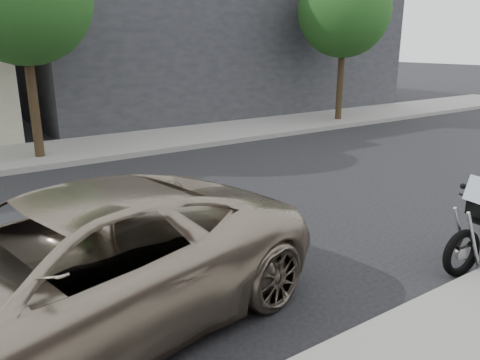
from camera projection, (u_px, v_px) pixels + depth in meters
The scene contains 5 objects.
ground at pixel (228, 212), 8.66m from camera, with size 120.00×120.00×0.00m, color black.
far_sidewalk at pixel (108, 146), 13.79m from camera, with size 44.00×3.00×0.15m, color gray.
far_building_dark at pixel (197, 32), 22.15m from camera, with size 16.00×11.00×7.00m.
street_tree_left at pixel (344, 10), 17.10m from camera, with size 3.40×3.40×5.70m.
minivan at pixel (60, 274), 4.73m from camera, with size 2.58×5.59×1.55m, color gray.
Camera 1 is at (4.39, 6.85, 3.03)m, focal length 35.00 mm.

